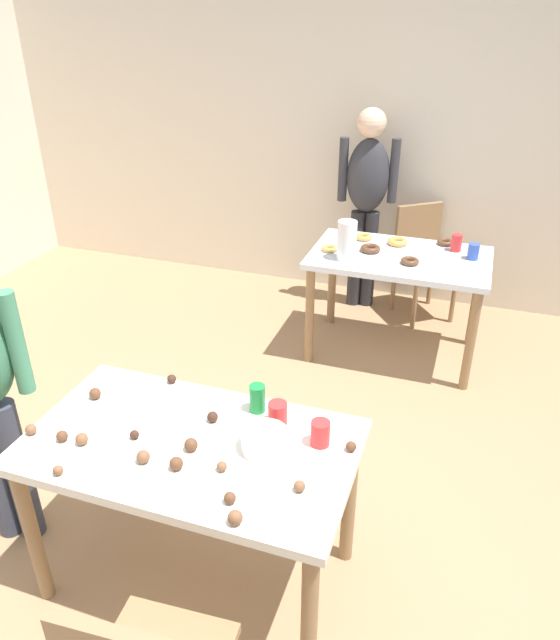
# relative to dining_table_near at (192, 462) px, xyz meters

# --- Properties ---
(ground_plane) EXTENTS (6.40, 6.40, 0.00)m
(ground_plane) POSITION_rel_dining_table_near_xyz_m (0.01, 0.01, -0.65)
(ground_plane) COLOR #9E7A56
(wall_back) EXTENTS (6.40, 0.10, 2.60)m
(wall_back) POSITION_rel_dining_table_near_xyz_m (0.01, 3.21, 0.65)
(wall_back) COLOR beige
(wall_back) RESTS_ON ground_plane
(dining_table_near) EXTENTS (1.28, 0.73, 0.75)m
(dining_table_near) POSITION_rel_dining_table_near_xyz_m (0.00, 0.00, 0.00)
(dining_table_near) COLOR silver
(dining_table_near) RESTS_ON ground_plane
(dining_table_far) EXTENTS (1.18, 0.73, 0.75)m
(dining_table_far) POSITION_rel_dining_table_near_xyz_m (0.47, 2.18, -0.01)
(dining_table_far) COLOR silver
(dining_table_far) RESTS_ON ground_plane
(chair_far_table) EXTENTS (0.56, 0.56, 0.87)m
(chair_far_table) POSITION_rel_dining_table_near_xyz_m (0.55, 2.88, -0.15)
(chair_far_table) COLOR olive
(chair_far_table) RESTS_ON ground_plane
(person_adult_far) EXTENTS (0.45, 0.26, 1.57)m
(person_adult_far) POSITION_rel_dining_table_near_xyz_m (0.09, 2.88, 0.30)
(person_adult_far) COLOR #28282D
(person_adult_far) RESTS_ON ground_plane
(mixing_bowl) EXTENTS (0.18, 0.18, 0.08)m
(mixing_bowl) POSITION_rel_dining_table_near_xyz_m (0.29, 0.06, 0.14)
(mixing_bowl) COLOR white
(mixing_bowl) RESTS_ON dining_table_near
(soda_can) EXTENTS (0.07, 0.07, 0.12)m
(soda_can) POSITION_rel_dining_table_near_xyz_m (0.18, 0.27, 0.16)
(soda_can) COLOR #198438
(soda_can) RESTS_ON dining_table_near
(fork_near) EXTENTS (0.17, 0.02, 0.01)m
(fork_near) POSITION_rel_dining_table_near_xyz_m (0.02, -0.27, 0.10)
(fork_near) COLOR silver
(fork_near) RESTS_ON dining_table_near
(cup_near_0) EXTENTS (0.07, 0.07, 0.10)m
(cup_near_0) POSITION_rel_dining_table_near_xyz_m (0.48, 0.15, 0.15)
(cup_near_0) COLOR red
(cup_near_0) RESTS_ON dining_table_near
(cup_near_1) EXTENTS (0.08, 0.08, 0.10)m
(cup_near_1) POSITION_rel_dining_table_near_xyz_m (0.28, 0.22, 0.15)
(cup_near_1) COLOR red
(cup_near_1) RESTS_ON dining_table_near
(cake_ball_0) EXTENTS (0.04, 0.04, 0.04)m
(cake_ball_0) POSITION_rel_dining_table_near_xyz_m (0.03, 0.15, 0.12)
(cake_ball_0) COLOR #3D2319
(cake_ball_0) RESTS_ON dining_table_near
(cake_ball_1) EXTENTS (0.04, 0.04, 0.04)m
(cake_ball_1) POSITION_rel_dining_table_near_xyz_m (-0.21, -0.05, 0.12)
(cake_ball_1) COLOR #3D2319
(cake_ball_1) RESTS_ON dining_table_near
(cake_ball_2) EXTENTS (0.04, 0.04, 0.04)m
(cake_ball_2) POSITION_rel_dining_table_near_xyz_m (-0.47, -0.15, 0.12)
(cake_ball_2) COLOR brown
(cake_ball_2) RESTS_ON dining_table_near
(cake_ball_3) EXTENTS (0.05, 0.05, 0.05)m
(cake_ball_3) POSITION_rel_dining_table_near_xyz_m (0.02, -0.15, 0.13)
(cake_ball_3) COLOR brown
(cake_ball_3) RESTS_ON dining_table_near
(cake_ball_4) EXTENTS (0.04, 0.04, 0.04)m
(cake_ball_4) POSITION_rel_dining_table_near_xyz_m (0.27, -0.24, 0.12)
(cake_ball_4) COLOR brown
(cake_ball_4) RESTS_ON dining_table_near
(cake_ball_5) EXTENTS (0.05, 0.05, 0.05)m
(cake_ball_5) POSITION_rel_dining_table_near_xyz_m (-0.38, -0.15, 0.12)
(cake_ball_5) COLOR brown
(cake_ball_5) RESTS_ON dining_table_near
(cake_ball_6) EXTENTS (0.05, 0.05, 0.05)m
(cake_ball_6) POSITION_rel_dining_table_near_xyz_m (0.03, -0.04, 0.13)
(cake_ball_6) COLOR brown
(cake_ball_6) RESTS_ON dining_table_near
(cake_ball_7) EXTENTS (0.04, 0.04, 0.04)m
(cake_ball_7) POSITION_rel_dining_table_near_xyz_m (0.60, 0.15, 0.12)
(cake_ball_7) COLOR brown
(cake_ball_7) RESTS_ON dining_table_near
(cake_ball_8) EXTENTS (0.04, 0.04, 0.04)m
(cake_ball_8) POSITION_rel_dining_table_near_xyz_m (-0.36, -0.32, 0.12)
(cake_ball_8) COLOR brown
(cake_ball_8) RESTS_ON dining_table_near
(cake_ball_9) EXTENTS (0.04, 0.04, 0.04)m
(cake_ball_9) POSITION_rel_dining_table_near_xyz_m (-0.26, 0.34, 0.12)
(cake_ball_9) COLOR #3D2319
(cake_ball_9) RESTS_ON dining_table_near
(cake_ball_10) EXTENTS (0.05, 0.05, 0.05)m
(cake_ball_10) POSITION_rel_dining_table_near_xyz_m (-0.51, 0.13, 0.13)
(cake_ball_10) COLOR brown
(cake_ball_10) RESTS_ON dining_table_near
(cake_ball_11) EXTENTS (0.04, 0.04, 0.04)m
(cake_ball_11) POSITION_rel_dining_table_near_xyz_m (0.48, -0.11, 0.12)
(cake_ball_11) COLOR brown
(cake_ball_11) RESTS_ON dining_table_near
(cake_ball_12) EXTENTS (0.05, 0.05, 0.05)m
(cake_ball_12) POSITION_rel_dining_table_near_xyz_m (0.32, -0.32, 0.13)
(cake_ball_12) COLOR brown
(cake_ball_12) RESTS_ON dining_table_near
(cake_ball_13) EXTENTS (0.04, 0.04, 0.04)m
(cake_ball_13) POSITION_rel_dining_table_near_xyz_m (-0.61, -0.16, 0.12)
(cake_ball_13) COLOR brown
(cake_ball_13) RESTS_ON dining_table_near
(cake_ball_14) EXTENTS (0.05, 0.05, 0.05)m
(cake_ball_14) POSITION_rel_dining_table_near_xyz_m (-0.11, -0.16, 0.13)
(cake_ball_14) COLOR brown
(cake_ball_14) RESTS_ON dining_table_near
(cake_ball_15) EXTENTS (0.04, 0.04, 0.04)m
(cake_ball_15) POSITION_rel_dining_table_near_xyz_m (0.18, -0.11, 0.12)
(cake_ball_15) COLOR brown
(cake_ball_15) RESTS_ON dining_table_near
(pitcher_far) EXTENTS (0.13, 0.13, 0.26)m
(pitcher_far) POSITION_rel_dining_table_near_xyz_m (0.14, 1.99, 0.23)
(pitcher_far) COLOR white
(pitcher_far) RESTS_ON dining_table_far
(cup_far_0) EXTENTS (0.07, 0.07, 0.12)m
(cup_far_0) POSITION_rel_dining_table_near_xyz_m (0.81, 2.38, 0.16)
(cup_far_0) COLOR red
(cup_far_0) RESTS_ON dining_table_far
(cup_far_1) EXTENTS (0.07, 0.07, 0.11)m
(cup_far_1) POSITION_rel_dining_table_near_xyz_m (0.93, 2.26, 0.15)
(cup_far_1) COLOR #3351B2
(cup_far_1) RESTS_ON dining_table_far
(donut_far_0) EXTENTS (0.12, 0.12, 0.03)m
(donut_far_0) POSITION_rel_dining_table_near_xyz_m (0.73, 2.47, 0.12)
(donut_far_0) COLOR brown
(donut_far_0) RESTS_ON dining_table_far
(donut_far_1) EXTENTS (0.14, 0.14, 0.04)m
(donut_far_1) POSITION_rel_dining_table_near_xyz_m (0.42, 2.37, 0.12)
(donut_far_1) COLOR gold
(donut_far_1) RESTS_ON dining_table_far
(donut_far_2) EXTENTS (0.12, 0.12, 0.03)m
(donut_far_2) POSITION_rel_dining_table_near_xyz_m (0.17, 2.39, 0.12)
(donut_far_2) COLOR gold
(donut_far_2) RESTS_ON dining_table_far
(donut_far_3) EXTENTS (0.14, 0.14, 0.04)m
(donut_far_3) POSITION_rel_dining_table_near_xyz_m (0.27, 2.18, 0.12)
(donut_far_3) COLOR brown
(donut_far_3) RESTS_ON dining_table_far
(donut_far_4) EXTENTS (0.12, 0.12, 0.04)m
(donut_far_4) POSITION_rel_dining_table_near_xyz_m (0.55, 2.05, 0.12)
(donut_far_4) COLOR brown
(donut_far_4) RESTS_ON dining_table_far
(donut_far_5) EXTENTS (0.11, 0.11, 0.03)m
(donut_far_5) POSITION_rel_dining_table_near_xyz_m (0.00, 2.10, 0.12)
(donut_far_5) COLOR gold
(donut_far_5) RESTS_ON dining_table_far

